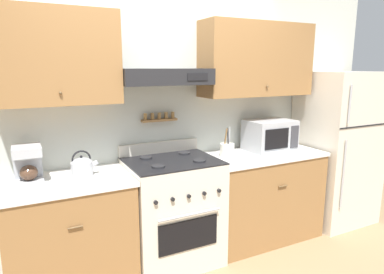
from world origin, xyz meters
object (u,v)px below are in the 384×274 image
stove_range (173,211)px  refrigerator (337,148)px  coffee_maker (28,164)px  utensil_crock (227,150)px  microwave (270,135)px  tea_kettle (82,166)px

stove_range → refrigerator: 2.07m
coffee_maker → utensil_crock: size_ratio=1.01×
coffee_maker → microwave: bearing=-0.3°
stove_range → utensil_crock: (0.61, 0.06, 0.49)m
tea_kettle → microwave: size_ratio=0.45×
coffee_maker → refrigerator: bearing=-2.0°
coffee_maker → microwave: size_ratio=0.59×
tea_kettle → utensil_crock: 1.36m
tea_kettle → microwave: microwave is taller
stove_range → microwave: microwave is taller
tea_kettle → utensil_crock: utensil_crock is taller
stove_range → coffee_maker: bearing=175.7°
refrigerator → utensil_crock: refrigerator is taller
utensil_crock → microwave: bearing=1.9°
coffee_maker → microwave: microwave is taller
stove_range → microwave: size_ratio=2.23×
microwave → refrigerator: bearing=-6.2°
microwave → utensil_crock: bearing=-178.1°
refrigerator → microwave: 0.93m
tea_kettle → utensil_crock: size_ratio=0.77×
stove_range → microwave: 1.28m
microwave → utensil_crock: 0.54m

